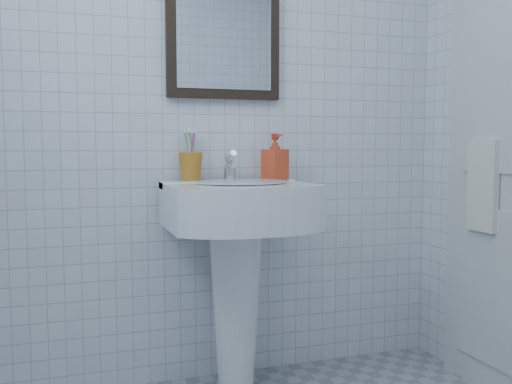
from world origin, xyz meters
name	(u,v)px	position (x,y,z in m)	size (l,w,h in m)	color
wall_back	(209,96)	(0.00, 1.20, 1.25)	(2.20, 0.02, 2.50)	silver
washbasin	(237,251)	(0.06, 0.99, 0.60)	(0.58, 0.43, 0.90)	white
faucet	(230,169)	(0.06, 1.09, 0.94)	(0.05, 0.11, 0.13)	silver
toothbrush_cup	(191,167)	(-0.10, 1.12, 0.95)	(0.10, 0.10, 0.12)	#B9711B
soap_dispenser	(275,157)	(0.26, 1.09, 0.99)	(0.09, 0.09, 0.20)	red
wall_mirror	(224,26)	(0.06, 1.18, 1.55)	(0.50, 0.04, 0.62)	black
towel_ring	(488,142)	(1.06, 0.70, 1.05)	(0.18, 0.18, 0.01)	silver
hand_towel	(483,186)	(1.04, 0.70, 0.87)	(0.03, 0.16, 0.38)	silver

